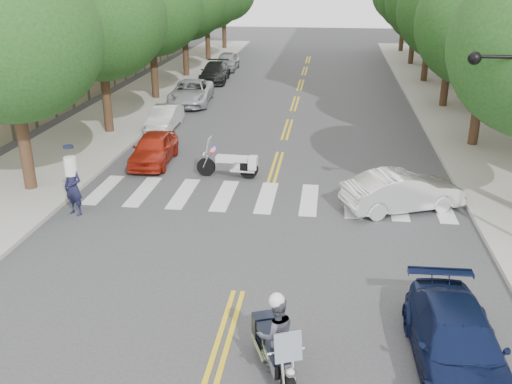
% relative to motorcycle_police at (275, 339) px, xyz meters
% --- Properties ---
extents(ground, '(140.00, 140.00, 0.00)m').
position_rel_motorcycle_police_xyz_m(ground, '(-1.26, 3.09, -0.87)').
color(ground, '#38383A').
rests_on(ground, ground).
extents(sidewalk_left, '(5.00, 60.00, 0.15)m').
position_rel_motorcycle_police_xyz_m(sidewalk_left, '(-10.76, 25.09, -0.80)').
color(sidewalk_left, '#9E9991').
rests_on(sidewalk_left, ground).
extents(sidewalk_right, '(5.00, 60.00, 0.15)m').
position_rel_motorcycle_police_xyz_m(sidewalk_right, '(8.24, 25.09, -0.80)').
color(sidewalk_right, '#9E9991').
rests_on(sidewalk_right, ground).
extents(tree_l_0, '(6.40, 6.40, 8.45)m').
position_rel_motorcycle_police_xyz_m(tree_l_0, '(-10.06, 9.09, 4.68)').
color(tree_l_0, '#382316').
rests_on(tree_l_0, ground).
extents(tree_l_1, '(6.40, 6.40, 8.45)m').
position_rel_motorcycle_police_xyz_m(tree_l_1, '(-10.06, 17.09, 4.68)').
color(tree_l_1, '#382316').
rests_on(tree_l_1, ground).
extents(tree_l_2, '(6.40, 6.40, 8.45)m').
position_rel_motorcycle_police_xyz_m(tree_l_2, '(-10.06, 25.09, 4.68)').
color(tree_l_2, '#382316').
rests_on(tree_l_2, ground).
extents(tree_l_3, '(6.40, 6.40, 8.45)m').
position_rel_motorcycle_police_xyz_m(tree_l_3, '(-10.06, 33.09, 4.68)').
color(tree_l_3, '#382316').
rests_on(tree_l_3, ground).
extents(tree_r_1, '(6.40, 6.40, 8.45)m').
position_rel_motorcycle_police_xyz_m(tree_r_1, '(7.54, 17.09, 4.68)').
color(tree_r_1, '#382316').
rests_on(tree_r_1, ground).
extents(tree_r_2, '(6.40, 6.40, 8.45)m').
position_rel_motorcycle_police_xyz_m(tree_r_2, '(7.54, 25.09, 4.68)').
color(tree_r_2, '#382316').
rests_on(tree_r_2, ground).
extents(tree_r_3, '(6.40, 6.40, 8.45)m').
position_rel_motorcycle_police_xyz_m(tree_r_3, '(7.54, 33.09, 4.68)').
color(tree_r_3, '#382316').
rests_on(tree_r_3, ground).
extents(motorcycle_police, '(1.19, 2.31, 1.96)m').
position_rel_motorcycle_police_xyz_m(motorcycle_police, '(0.00, 0.00, 0.00)').
color(motorcycle_police, black).
rests_on(motorcycle_police, ground).
extents(motorcycle_parked, '(2.49, 0.60, 1.60)m').
position_rel_motorcycle_police_xyz_m(motorcycle_parked, '(-2.84, 11.58, -0.31)').
color(motorcycle_parked, black).
rests_on(motorcycle_parked, ground).
extents(officer_standing, '(0.83, 0.69, 1.95)m').
position_rel_motorcycle_police_xyz_m(officer_standing, '(-7.51, 7.30, 0.10)').
color(officer_standing, '#171833').
rests_on(officer_standing, ground).
extents(convertible, '(4.37, 2.95, 1.36)m').
position_rel_motorcycle_police_xyz_m(convertible, '(3.48, 9.13, -0.19)').
color(convertible, white).
rests_on(convertible, ground).
extents(sedan_blue, '(1.91, 4.42, 1.27)m').
position_rel_motorcycle_police_xyz_m(sedan_blue, '(3.68, 0.64, -0.24)').
color(sedan_blue, '#0E163A').
rests_on(sedan_blue, ground).
extents(parked_car_a, '(1.70, 3.89, 1.30)m').
position_rel_motorcycle_police_xyz_m(parked_car_a, '(-6.46, 12.91, -0.22)').
color(parked_car_a, '#AB2312').
rests_on(parked_car_a, ground).
extents(parked_car_b, '(1.28, 3.55, 1.16)m').
position_rel_motorcycle_police_xyz_m(parked_car_b, '(-7.56, 18.42, -0.29)').
color(parked_car_b, silver).
rests_on(parked_car_b, ground).
extents(parked_car_c, '(2.75, 5.24, 1.40)m').
position_rel_motorcycle_police_xyz_m(parked_car_c, '(-7.56, 24.22, -0.17)').
color(parked_car_c, '#B8BAC0').
rests_on(parked_car_c, ground).
extents(parked_car_d, '(2.21, 4.81, 1.36)m').
position_rel_motorcycle_police_xyz_m(parked_car_d, '(-7.56, 31.59, -0.19)').
color(parked_car_d, black).
rests_on(parked_car_d, ground).
extents(parked_car_e, '(1.74, 4.21, 1.43)m').
position_rel_motorcycle_police_xyz_m(parked_car_e, '(-7.56, 36.72, -0.16)').
color(parked_car_e, gray).
rests_on(parked_car_e, ground).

